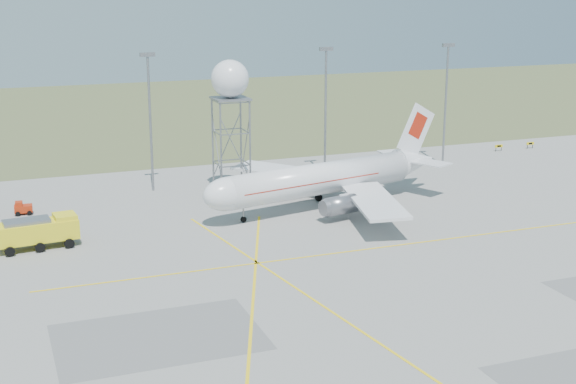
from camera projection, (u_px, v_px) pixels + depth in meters
name	position (u px, v px, depth m)	size (l,w,h in m)	color
ground	(446.00, 374.00, 63.90)	(400.00, 400.00, 0.00)	gray
grass_strip	(132.00, 113.00, 190.46)	(400.00, 120.00, 0.03)	#485A31
mast_b	(150.00, 111.00, 117.06)	(2.20, 0.50, 20.50)	gray
mast_c	(326.00, 101.00, 126.69)	(2.20, 0.50, 20.50)	gray
mast_d	(446.00, 94.00, 134.25)	(2.20, 0.50, 20.50)	gray
taxi_sign_near	(499.00, 146.00, 147.88)	(1.60, 0.17, 1.20)	black
taxi_sign_far	(530.00, 144.00, 150.29)	(1.60, 0.17, 1.20)	black
airliner_main	(323.00, 179.00, 110.06)	(38.58, 36.84, 13.22)	silver
radar_tower	(231.00, 120.00, 115.45)	(5.43, 5.43, 19.66)	gray
fire_truck	(39.00, 233.00, 93.76)	(9.65, 4.50, 3.76)	yellow
baggage_tug	(23.00, 209.00, 107.64)	(2.42, 1.99, 1.81)	#A9260C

